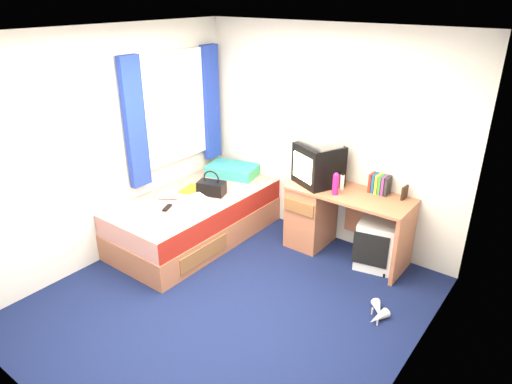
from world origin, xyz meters
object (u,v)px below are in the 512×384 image
Objects in this scene: desk at (326,214)px; magazine at (192,189)px; towel at (196,203)px; white_heels at (378,313)px; crt_tv at (318,164)px; picture_frame at (405,193)px; colour_swatch_fan at (148,215)px; handbag at (212,187)px; storage_cube at (379,243)px; aerosol_can at (342,182)px; remote_control at (167,208)px; bed at (196,217)px; water_bottle at (168,196)px; pillow at (233,170)px; vcr at (320,141)px; pink_water_bottle at (336,185)px.

magazine is at bearing -156.39° from desk.
desk reaches higher than towel.
crt_tv is at bearing 145.23° from white_heels.
colour_swatch_fan is at bearing -139.05° from picture_frame.
handbag is (-1.17, -0.58, 0.22)m from desk.
magazine reaches higher than storage_cube.
desk is 0.45m from aerosol_can.
storage_cube is 1.98m from towel.
aerosol_can is at bearing 4.88° from desk.
picture_frame reaches higher than remote_control.
white_heels is (2.30, -0.05, -0.23)m from bed.
bed is 9.09× the size of colour_swatch_fan.
desk reaches higher than bed.
water_bottle is (-0.18, -0.24, 0.31)m from bed.
water_bottle is at bearing -175.66° from white_heels.
towel is at bearing -110.55° from crt_tv.
water_bottle is at bearing -95.62° from magazine.
towel is at bearing -39.99° from magazine.
magazine is at bearing 176.21° from white_heels.
handbag is (0.19, -0.60, 0.02)m from pillow.
towel is at bearing -144.28° from picture_frame.
remote_control is (-1.46, -1.16, -0.28)m from aerosol_can.
water_bottle is (-1.47, -0.98, 0.17)m from desk.
pillow is 1.17m from remote_control.
storage_cube reaches higher than white_heels.
picture_frame is 0.40× the size of handbag.
colour_swatch_fan is at bearing -137.16° from aerosol_can.
storage_cube is at bearing 25.23° from crt_tv.
magazine is 0.84× the size of white_heels.
magazine is (-0.14, 0.11, 0.28)m from bed.
storage_cube is at bearing 17.03° from magazine.
water_bottle is 0.91× the size of colour_swatch_fan.
pillow is 2.56m from white_heels.
bed is 3.28× the size of pillow.
towel is (0.10, -0.36, -0.04)m from handbag.
remote_control is at bearing -142.76° from picture_frame.
handbag reaches higher than remote_control.
vcr is 1.60m from magazine.
remote_control is at bearing -90.83° from bed.
aerosol_can is (0.16, 0.01, 0.42)m from desk.
colour_swatch_fan reaches higher than bed.
pillow is at bearing 95.19° from bed.
bed is 2.31m from white_heels.
remote_control is (0.04, 0.23, 0.00)m from colour_swatch_fan.
pink_water_bottle is at bearing -147.73° from picture_frame.
white_heels is (2.35, 0.59, -0.51)m from colour_swatch_fan.
desk is at bearing 141.91° from white_heels.
bed is at bearing -171.39° from storage_cube.
bed is at bearing 85.78° from colour_swatch_fan.
handbag is 1.58× the size of colour_swatch_fan.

